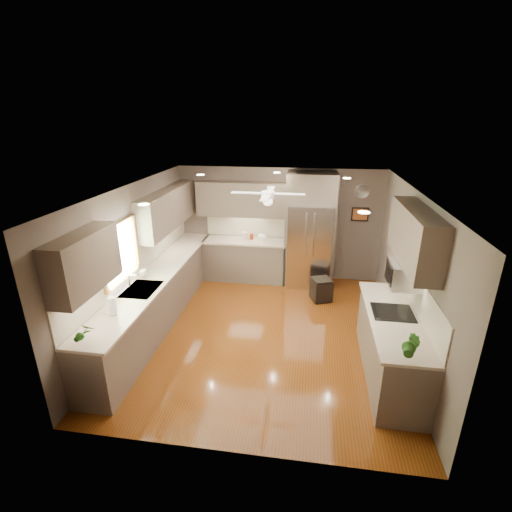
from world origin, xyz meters
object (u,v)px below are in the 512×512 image
(potted_plant_left, at_px, (84,332))
(microwave, at_px, (404,274))
(canister_d, at_px, (251,237))
(refrigerator, at_px, (310,233))
(canister_c, at_px, (245,236))
(potted_plant_right, at_px, (412,346))
(bowl, at_px, (262,239))
(paper_towel, at_px, (112,306))
(soap_bottle, at_px, (144,272))
(stool, at_px, (321,289))

(potted_plant_left, bearing_deg, microwave, 20.64)
(canister_d, bearing_deg, refrigerator, -4.49)
(canister_c, xyz_separation_m, potted_plant_left, (-1.22, -4.23, 0.08))
(potted_plant_right, xyz_separation_m, microwave, (0.13, 1.24, 0.36))
(bowl, relative_size, paper_towel, 0.89)
(refrigerator, xyz_separation_m, microwave, (1.33, -2.71, 0.29))
(canister_d, bearing_deg, bowl, -10.43)
(potted_plant_left, bearing_deg, soap_bottle, 94.05)
(microwave, xyz_separation_m, stool, (-1.04, 1.92, -1.24))
(soap_bottle, distance_m, potted_plant_left, 1.98)
(canister_d, bearing_deg, soap_bottle, -122.73)
(canister_d, height_order, potted_plant_right, potted_plant_right)
(canister_c, xyz_separation_m, bowl, (0.38, 0.03, -0.06))
(canister_c, relative_size, microwave, 0.33)
(soap_bottle, bearing_deg, refrigerator, 38.65)
(microwave, xyz_separation_m, paper_towel, (-3.99, -0.78, -0.40))
(bowl, distance_m, stool, 1.74)
(canister_d, distance_m, bowl, 0.25)
(canister_c, height_order, paper_towel, paper_towel)
(canister_c, xyz_separation_m, potted_plant_right, (2.62, -3.97, 0.09))
(canister_c, xyz_separation_m, stool, (1.71, -0.82, -0.79))
(bowl, relative_size, refrigerator, 0.10)
(refrigerator, height_order, stool, refrigerator)
(potted_plant_right, relative_size, stool, 0.75)
(canister_c, xyz_separation_m, soap_bottle, (-1.36, -2.25, 0.01))
(potted_plant_left, xyz_separation_m, refrigerator, (2.64, 4.20, 0.08))
(potted_plant_left, bearing_deg, bowl, 69.47)
(stool, height_order, paper_towel, paper_towel)
(potted_plant_right, distance_m, microwave, 1.30)
(potted_plant_left, bearing_deg, canister_d, 72.53)
(canister_c, bearing_deg, refrigerator, -0.98)
(bowl, relative_size, microwave, 0.43)
(microwave, bearing_deg, refrigerator, 116.09)
(canister_d, relative_size, soap_bottle, 0.70)
(refrigerator, bearing_deg, potted_plant_left, -122.15)
(potted_plant_right, distance_m, bowl, 4.59)
(microwave, bearing_deg, potted_plant_left, -159.36)
(potted_plant_left, relative_size, microwave, 0.60)
(canister_d, distance_m, soap_bottle, 2.76)
(paper_towel, bearing_deg, stool, 42.38)
(canister_c, distance_m, paper_towel, 3.72)
(soap_bottle, distance_m, potted_plant_right, 4.33)
(soap_bottle, xyz_separation_m, microwave, (4.11, -0.48, 0.44))
(canister_d, xyz_separation_m, stool, (1.57, -0.89, -0.76))
(canister_c, height_order, potted_plant_right, potted_plant_right)
(canister_c, height_order, microwave, microwave)
(canister_c, distance_m, canister_d, 0.16)
(soap_bottle, distance_m, microwave, 4.16)
(canister_d, xyz_separation_m, soap_bottle, (-1.49, -2.33, 0.04))
(potted_plant_left, bearing_deg, paper_towel, 91.68)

